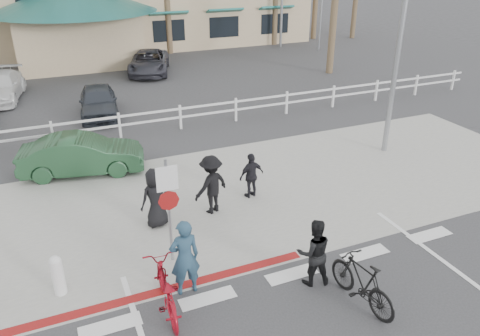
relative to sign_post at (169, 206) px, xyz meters
name	(u,v)px	position (x,y,z in m)	size (l,w,h in m)	color
ground	(305,291)	(2.30, -2.20, -1.45)	(140.00, 140.00, 0.00)	#333335
sidewalk_plaza	(227,197)	(2.30, 2.30, -1.44)	(22.00, 7.00, 0.01)	gray
cross_street	(186,148)	(2.30, 6.30, -1.45)	(40.00, 5.00, 0.01)	#333335
parking_lot	(133,84)	(2.30, 15.80, -1.45)	(50.00, 16.00, 0.01)	#333335
curb_red	(154,293)	(-0.70, -1.00, -1.44)	(7.00, 0.25, 0.02)	maroon
rail_fence	(183,117)	(2.80, 8.30, -0.95)	(29.40, 0.16, 1.00)	silver
sign_post	(169,206)	(0.00, 0.00, 0.00)	(0.50, 0.10, 2.90)	gray
bollard_0	(58,275)	(-2.50, -0.20, -0.97)	(0.26, 0.26, 0.95)	silver
streetlight_0	(402,21)	(8.80, 3.30, 3.05)	(0.60, 2.00, 9.00)	gray
info_sign	(321,8)	(16.30, 19.80, 1.35)	(1.20, 0.16, 5.60)	navy
bike_red	(166,289)	(-0.56, -1.57, -0.94)	(0.68, 1.94, 1.02)	maroon
rider_red	(185,258)	(-0.03, -1.20, -0.57)	(0.64, 0.42, 1.75)	navy
bike_black	(362,282)	(3.14, -2.96, -0.91)	(0.51, 1.80, 1.08)	black
rider_black	(314,252)	(2.59, -1.98, -0.67)	(0.76, 0.59, 1.56)	black
pedestrian_a	(211,185)	(1.62, 1.72, -0.61)	(1.08, 0.62, 1.68)	black
pedestrian_child	(251,176)	(2.97, 2.07, -0.76)	(0.81, 0.34, 1.37)	black
pedestrian_b	(155,198)	(0.06, 1.64, -0.64)	(0.79, 0.51, 1.62)	black
car_white_sedan	(82,155)	(-1.35, 5.67, -0.82)	(1.34, 3.84, 1.27)	#1F462A
lot_car_2	(98,101)	(-0.06, 11.26, -0.80)	(1.54, 3.83, 1.30)	#2B3038
lot_car_4	(0,87)	(-4.00, 15.50, -0.82)	(1.77, 4.35, 1.26)	silver
lot_car_5	(149,62)	(3.69, 17.84, -0.81)	(2.12, 4.59, 1.28)	#33333C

